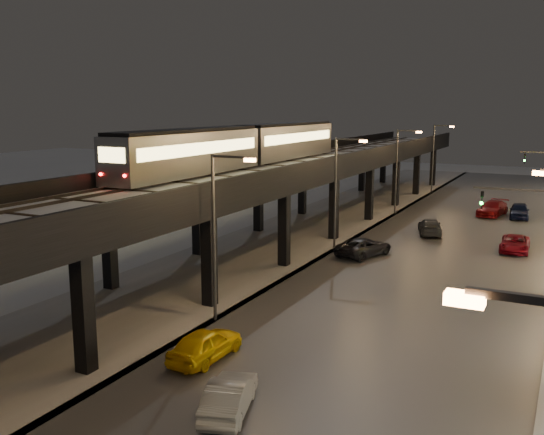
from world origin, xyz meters
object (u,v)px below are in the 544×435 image
at_px(car_taxi, 205,345).
at_px(car_onc_dark, 515,244).
at_px(car_mid_silver, 364,248).
at_px(subway_train, 245,145).
at_px(car_onc_red, 519,211).
at_px(car_near_white, 229,397).
at_px(car_onc_white, 492,209).
at_px(car_mid_dark, 430,227).

height_order(car_taxi, car_onc_dark, car_taxi).
xyz_separation_m(car_taxi, car_mid_silver, (0.34, 21.84, -0.02)).
xyz_separation_m(subway_train, car_onc_red, (19.82, 22.11, -7.45)).
height_order(car_near_white, car_mid_silver, car_mid_silver).
distance_m(car_taxi, car_onc_red, 45.26).
distance_m(car_onc_dark, car_onc_red, 15.73).
bearing_deg(subway_train, car_onc_white, 52.54).
bearing_deg(car_taxi, car_onc_red, -100.45).
xyz_separation_m(car_taxi, car_onc_dark, (10.62, 28.52, -0.09)).
xyz_separation_m(car_taxi, car_onc_white, (7.00, 44.51, 0.04)).
bearing_deg(car_near_white, car_onc_white, -111.58).
bearing_deg(car_onc_red, car_near_white, -101.86).
relative_size(subway_train, car_onc_dark, 7.09).
distance_m(car_mid_silver, car_onc_red, 24.23).
relative_size(car_near_white, car_mid_dark, 0.86).
xyz_separation_m(car_onc_white, car_onc_red, (2.65, -0.30, 0.01)).
xyz_separation_m(subway_train, car_mid_silver, (10.52, -0.26, -7.52)).
xyz_separation_m(car_near_white, car_onc_red, (6.19, 47.92, 0.10)).
height_order(car_mid_dark, car_onc_white, car_onc_white).
relative_size(car_near_white, car_onc_red, 0.90).
distance_m(subway_train, car_taxi, 25.46).
bearing_deg(car_near_white, car_onc_dark, -119.90).
bearing_deg(car_onc_white, car_mid_dark, -97.06).
xyz_separation_m(car_mid_silver, car_onc_white, (6.66, 22.67, 0.06)).
height_order(subway_train, car_onc_dark, subway_train).
height_order(car_onc_dark, car_onc_white, car_onc_white).
bearing_deg(car_mid_dark, car_mid_silver, 58.50).
distance_m(car_mid_silver, car_onc_white, 23.62).
bearing_deg(subway_train, car_taxi, -65.29).
distance_m(car_mid_dark, car_onc_white, 12.99).
distance_m(car_near_white, car_onc_white, 48.35).
bearing_deg(car_onc_red, subway_train, -136.37).
relative_size(car_near_white, car_onc_dark, 0.89).
relative_size(car_taxi, car_mid_dark, 0.89).
xyz_separation_m(subway_train, car_onc_dark, (20.79, 6.42, -7.59)).
bearing_deg(car_onc_dark, car_mid_dark, 152.53).
distance_m(car_taxi, car_onc_dark, 30.43).
distance_m(car_onc_white, car_onc_red, 2.66).
xyz_separation_m(car_mid_silver, car_onc_red, (9.30, 22.37, 0.07)).
height_order(subway_train, car_near_white, subway_train).
bearing_deg(car_onc_red, car_mid_dark, -122.60).
relative_size(car_taxi, car_mid_silver, 0.84).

